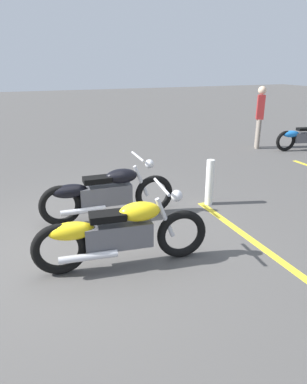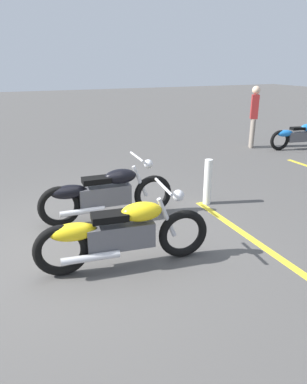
{
  "view_description": "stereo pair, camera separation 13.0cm",
  "coord_description": "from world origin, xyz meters",
  "px_view_note": "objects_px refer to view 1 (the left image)",
  "views": [
    {
      "loc": [
        -0.76,
        -4.53,
        2.46
      ],
      "look_at": [
        1.1,
        0.0,
        0.65
      ],
      "focal_mm": 33.06,
      "sensor_mm": 36.0,
      "label": 1
    },
    {
      "loc": [
        -0.88,
        -4.48,
        2.46
      ],
      "look_at": [
        1.1,
        0.0,
        0.65
      ],
      "focal_mm": 33.06,
      "sensor_mm": 36.0,
      "label": 2
    }
  ],
  "objects_px": {
    "bystander_secondary": "(260,114)",
    "motorcycle_dark_foreground": "(105,193)",
    "motorcycle_bright_foreground": "(118,233)",
    "bollard_post": "(210,182)",
    "motorcycle_row_far_right": "(306,136)"
  },
  "relations": [
    {
      "from": "motorcycle_bright_foreground",
      "to": "bystander_secondary",
      "type": "height_order",
      "value": "bystander_secondary"
    },
    {
      "from": "motorcycle_bright_foreground",
      "to": "bollard_post",
      "type": "height_order",
      "value": "motorcycle_bright_foreground"
    },
    {
      "from": "motorcycle_dark_foreground",
      "to": "bollard_post",
      "type": "xyz_separation_m",
      "value": [
        1.91,
        -0.07,
        -0.04
      ]
    },
    {
      "from": "motorcycle_dark_foreground",
      "to": "bollard_post",
      "type": "height_order",
      "value": "motorcycle_dark_foreground"
    },
    {
      "from": "motorcycle_bright_foreground",
      "to": "bollard_post",
      "type": "bearing_deg",
      "value": 40.11
    },
    {
      "from": "motorcycle_bright_foreground",
      "to": "bollard_post",
      "type": "distance_m",
      "value": 2.54
    },
    {
      "from": "bystander_secondary",
      "to": "motorcycle_dark_foreground",
      "type": "bearing_deg",
      "value": -117.75
    },
    {
      "from": "motorcycle_dark_foreground",
      "to": "bystander_secondary",
      "type": "height_order",
      "value": "bystander_secondary"
    },
    {
      "from": "motorcycle_bright_foreground",
      "to": "bystander_secondary",
      "type": "distance_m",
      "value": 7.54
    },
    {
      "from": "motorcycle_bright_foreground",
      "to": "motorcycle_dark_foreground",
      "type": "distance_m",
      "value": 1.47
    },
    {
      "from": "bollard_post",
      "to": "motorcycle_dark_foreground",
      "type": "bearing_deg",
      "value": 177.91
    },
    {
      "from": "motorcycle_bright_foreground",
      "to": "motorcycle_row_far_right",
      "type": "distance_m",
      "value": 8.02
    },
    {
      "from": "motorcycle_bright_foreground",
      "to": "bollard_post",
      "type": "relative_size",
      "value": 2.66
    },
    {
      "from": "motorcycle_dark_foreground",
      "to": "motorcycle_row_far_right",
      "type": "height_order",
      "value": "motorcycle_dark_foreground"
    },
    {
      "from": "motorcycle_bright_foreground",
      "to": "motorcycle_row_far_right",
      "type": "xyz_separation_m",
      "value": [
        6.95,
        3.99,
        -0.05
      ]
    }
  ]
}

